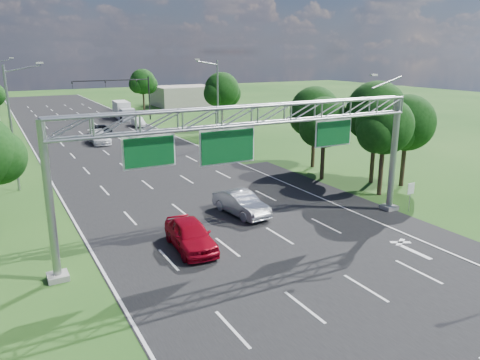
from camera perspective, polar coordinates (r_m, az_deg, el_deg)
ground at (r=44.30m, az=-10.39°, el=0.81°), size 220.00×220.00×0.00m
road at (r=44.30m, az=-10.39°, el=0.81°), size 18.00×180.00×0.02m
road_flare at (r=35.81m, az=13.93°, el=-2.89°), size 3.00×30.00×0.02m
sign_gantry at (r=26.84m, az=1.93°, el=6.68°), size 23.50×1.00×9.56m
regulatory_sign at (r=34.90m, az=20.10°, el=-1.28°), size 0.60×0.08×2.10m
traffic_signal at (r=78.84m, az=-13.54°, el=10.75°), size 12.21×0.24×7.00m
streetlight_l_near at (r=41.27m, az=-25.91°, el=6.37°), size 2.97×0.22×10.16m
streetlight_r_mid at (r=56.69m, az=-2.91°, el=9.92°), size 2.97×0.22×10.16m
tree_cluster_right at (r=41.41m, az=14.34°, el=7.08°), size 9.91×14.60×8.68m
tree_verge_rd at (r=65.97m, az=-2.19°, el=10.74°), size 5.76×4.80×8.28m
tree_verge_re at (r=93.16m, az=-11.73°, el=11.52°), size 5.76×4.80×7.84m
building_right at (r=100.42m, az=-6.82°, el=10.15°), size 12.00×9.00×4.00m
red_coupe at (r=27.01m, az=-6.07°, el=-6.63°), size 2.41×5.20×1.72m
silver_sedan at (r=32.39m, az=0.14°, el=-2.87°), size 2.31×5.08×1.62m
car_queue_a at (r=60.32m, az=-16.78°, el=4.98°), size 2.13×5.18×1.50m
car_queue_b at (r=66.28m, az=-16.48°, el=5.83°), size 2.27×4.90×1.36m
car_queue_d at (r=73.08m, az=-12.32°, el=6.93°), size 1.67×4.15×1.34m
box_truck at (r=82.06m, az=-14.10°, el=8.21°), size 2.61×7.67×2.85m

